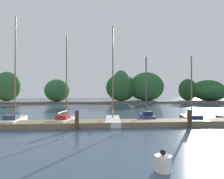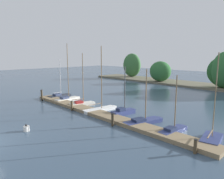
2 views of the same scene
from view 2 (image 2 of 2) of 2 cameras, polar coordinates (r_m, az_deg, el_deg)
dock_pier at (r=23.72m, az=-3.52°, el=-6.56°), size 26.22×1.80×0.35m
sailboat_0 at (r=34.10m, az=-13.86°, el=-1.62°), size 1.51×3.87×5.98m
sailboat_1 at (r=31.36m, az=-11.85°, el=-2.36°), size 1.42×4.05×8.21m
sailboat_2 at (r=28.18m, az=-8.01°, el=-3.68°), size 1.73×3.56×6.87m
sailboat_3 at (r=25.49m, az=-3.00°, el=-5.04°), size 1.43×4.57×7.69m
sailboat_4 at (r=24.00m, az=3.18°, el=-5.87°), size 1.27×3.17×5.40m
sailboat_5 at (r=21.15m, az=8.59°, el=-8.35°), size 1.99×4.50×5.35m
sailboat_6 at (r=19.32m, az=16.26°, el=-10.37°), size 1.05×3.46×5.02m
sailboat_7 at (r=18.59m, az=25.36°, el=-11.73°), size 1.83×3.35×6.89m
mooring_piling_0 at (r=32.59m, az=-18.46°, el=-1.44°), size 0.31×0.31×1.62m
mooring_piling_1 at (r=26.00m, az=-10.83°, el=-4.32°), size 0.29×0.29×1.18m
mooring_piling_2 at (r=20.19m, az=0.17°, el=-8.16°), size 0.31×0.31×1.21m
mooring_piling_3 at (r=15.97m, az=21.60°, el=-14.10°), size 0.28×0.28×1.04m
channel_buoy_0 at (r=20.42m, az=-22.13°, el=-9.74°), size 0.52×0.52×0.65m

